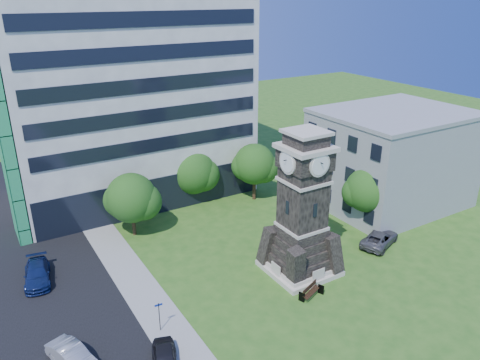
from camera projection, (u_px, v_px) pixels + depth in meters
ground at (285, 293)px, 36.61m from camera, size 160.00×160.00×0.00m
sidewalk at (146, 297)px, 35.99m from camera, size 3.00×70.00×0.06m
street at (28, 337)px, 31.90m from camera, size 14.00×80.00×0.02m
clock_tower at (302, 214)px, 37.67m from camera, size 5.40×5.40×12.22m
office_tall at (122, 69)px, 50.25m from camera, size 26.20×15.11×28.60m
office_low at (391, 158)px, 50.63m from camera, size 15.20×12.20×10.40m
car_street_mid at (73, 357)px, 29.23m from camera, size 2.80×4.39×1.37m
car_street_north at (37, 274)px, 37.82m from camera, size 2.70×5.01×1.38m
car_east_lot at (380, 238)px, 43.32m from camera, size 5.28×3.79×1.34m
park_bench at (311, 291)px, 35.90m from camera, size 2.01×0.54×1.04m
street_sign at (159, 314)px, 31.97m from camera, size 0.55×0.05×2.29m
tree_nw at (132, 199)px, 44.06m from camera, size 5.22×4.75×6.26m
tree_nc at (193, 173)px, 51.57m from camera, size 5.55×5.05×6.03m
tree_ne at (255, 165)px, 51.75m from camera, size 5.01×4.56×6.51m
tree_east at (368, 192)px, 45.10m from camera, size 4.77×4.33×6.33m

